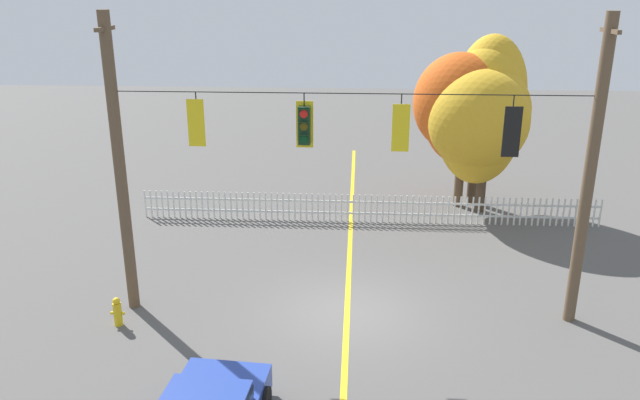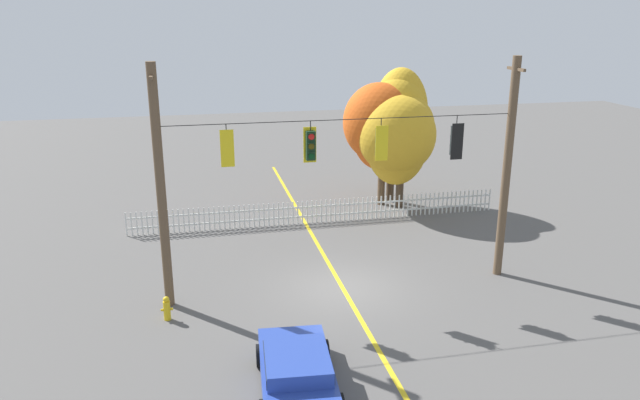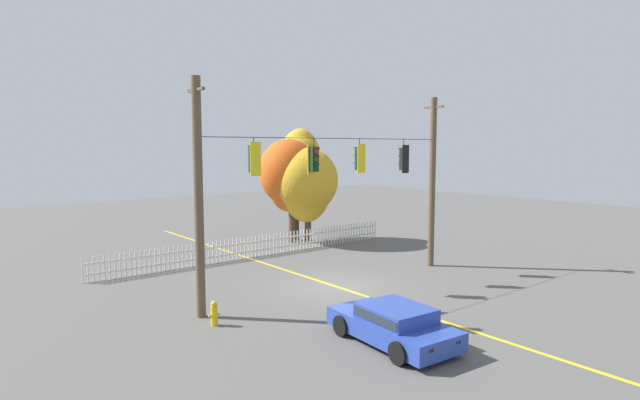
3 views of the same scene
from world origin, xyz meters
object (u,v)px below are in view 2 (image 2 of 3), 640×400
object	(u,v)px
traffic_signal_northbound_primary	(311,145)
parked_car	(297,371)
autumn_maple_near_fence	(380,127)
traffic_signal_southbound_primary	(381,142)
fire_hydrant	(167,308)
autumn_maple_mid	(398,119)
autumn_oak_far_east	(399,135)
traffic_signal_westbound_side	(456,141)
traffic_signal_eastbound_side	(227,148)

from	to	relation	value
traffic_signal_northbound_primary	parked_car	size ratio (longest dim) A/B	0.34
autumn_maple_near_fence	parked_car	size ratio (longest dim) A/B	1.47
traffic_signal_southbound_primary	fire_hydrant	bearing A→B (deg)	-171.88
autumn_maple_mid	parked_car	bearing A→B (deg)	-117.39
traffic_signal_southbound_primary	autumn_oak_far_east	size ratio (longest dim) A/B	0.25
autumn_maple_mid	autumn_oak_far_east	world-z (taller)	autumn_maple_mid
autumn_maple_mid	traffic_signal_westbound_side	bearing A→B (deg)	-97.23
traffic_signal_northbound_primary	autumn_maple_near_fence	bearing A→B (deg)	59.86
traffic_signal_eastbound_side	traffic_signal_westbound_side	world-z (taller)	same
traffic_signal_westbound_side	fire_hydrant	world-z (taller)	traffic_signal_westbound_side
traffic_signal_westbound_side	traffic_signal_eastbound_side	bearing A→B (deg)	180.00
traffic_signal_westbound_side	autumn_maple_near_fence	xyz separation A→B (m)	(0.18, 9.15, -1.17)
traffic_signal_southbound_primary	fire_hydrant	distance (m)	8.86
autumn_maple_near_fence	traffic_signal_westbound_side	bearing A→B (deg)	-91.15
traffic_signal_southbound_primary	autumn_maple_mid	bearing A→B (deg)	67.48
traffic_signal_eastbound_side	traffic_signal_southbound_primary	xyz separation A→B (m)	(5.13, 0.00, -0.06)
traffic_signal_northbound_primary	traffic_signal_southbound_primary	xyz separation A→B (m)	(2.40, -0.02, -0.00)
traffic_signal_eastbound_side	traffic_signal_westbound_side	bearing A→B (deg)	-0.00
parked_car	traffic_signal_southbound_primary	bearing A→B (deg)	55.42
autumn_maple_near_fence	fire_hydrant	size ratio (longest dim) A/B	7.65
traffic_signal_eastbound_side	traffic_signal_northbound_primary	bearing A→B (deg)	0.41
autumn_maple_near_fence	parked_car	bearing A→B (deg)	-114.69
traffic_signal_southbound_primary	parked_car	distance (m)	8.34
autumn_maple_mid	traffic_signal_northbound_primary	bearing A→B (deg)	-123.86
traffic_signal_eastbound_side	autumn_oak_far_east	distance (m)	12.19
traffic_signal_southbound_primary	autumn_maple_mid	world-z (taller)	autumn_maple_mid
autumn_maple_near_fence	parked_car	xyz separation A→B (m)	(-6.82, -14.84, -3.42)
traffic_signal_eastbound_side	autumn_oak_far_east	xyz separation A→B (m)	(8.74, 8.35, -1.59)
autumn_maple_near_fence	autumn_oak_far_east	bearing A→B (deg)	-47.95
traffic_signal_eastbound_side	autumn_oak_far_east	bearing A→B (deg)	43.70
traffic_signal_northbound_primary	fire_hydrant	bearing A→B (deg)	-167.81
fire_hydrant	parked_car	bearing A→B (deg)	-53.80
parked_car	traffic_signal_northbound_primary	bearing A→B (deg)	75.08
traffic_signal_northbound_primary	traffic_signal_southbound_primary	distance (m)	2.40
traffic_signal_westbound_side	autumn_oak_far_east	distance (m)	8.53
traffic_signal_southbound_primary	parked_car	xyz separation A→B (m)	(-3.93, -5.70, -4.66)
traffic_signal_northbound_primary	autumn_maple_mid	distance (m)	11.36
autumn_oak_far_east	parked_car	distance (m)	16.25
parked_car	autumn_maple_mid	bearing A→B (deg)	62.61
traffic_signal_southbound_primary	fire_hydrant	world-z (taller)	traffic_signal_southbound_primary
traffic_signal_eastbound_side	traffic_signal_westbound_side	size ratio (longest dim) A/B	0.90
autumn_maple_mid	fire_hydrant	xyz separation A→B (m)	(-11.24, -10.47, -3.96)
autumn_maple_mid	parked_car	distance (m)	17.44
traffic_signal_westbound_side	parked_car	distance (m)	9.88
traffic_signal_northbound_primary	autumn_oak_far_east	bearing A→B (deg)	54.16
traffic_signal_northbound_primary	traffic_signal_southbound_primary	size ratio (longest dim) A/B	1.00
traffic_signal_eastbound_side	traffic_signal_southbound_primary	distance (m)	5.13
fire_hydrant	autumn_maple_mid	bearing A→B (deg)	42.97
autumn_oak_far_east	fire_hydrant	distance (m)	14.81
traffic_signal_westbound_side	fire_hydrant	size ratio (longest dim) A/B	1.86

